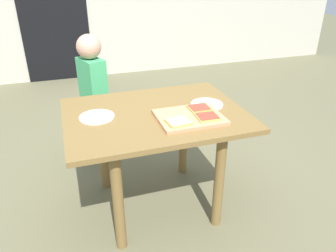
% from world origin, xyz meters
% --- Properties ---
extents(ground_plane, '(16.00, 16.00, 0.00)m').
position_xyz_m(ground_plane, '(0.00, 0.00, 0.00)').
color(ground_plane, '#666246').
extents(house_door, '(0.90, 0.02, 2.00)m').
position_xyz_m(house_door, '(-0.53, 3.08, 1.00)').
color(house_door, black).
rests_on(house_door, ground).
extents(dining_table, '(1.11, 0.84, 0.71)m').
position_xyz_m(dining_table, '(0.00, 0.00, 0.60)').
color(dining_table, brown).
rests_on(dining_table, ground).
extents(cutting_board, '(0.38, 0.31, 0.02)m').
position_xyz_m(cutting_board, '(0.17, -0.15, 0.72)').
color(cutting_board, tan).
rests_on(cutting_board, dining_table).
extents(pizza_slice_far_right, '(0.13, 0.12, 0.01)m').
position_xyz_m(pizza_slice_far_right, '(0.26, -0.08, 0.74)').
color(pizza_slice_far_right, '#DCAD53').
rests_on(pizza_slice_far_right, cutting_board).
extents(pizza_slice_near_right, '(0.13, 0.12, 0.01)m').
position_xyz_m(pizza_slice_near_right, '(0.26, -0.21, 0.74)').
color(pizza_slice_near_right, '#DCAD53').
rests_on(pizza_slice_near_right, cutting_board).
extents(pizza_slice_near_left, '(0.14, 0.13, 0.01)m').
position_xyz_m(pizza_slice_near_left, '(0.07, -0.22, 0.74)').
color(pizza_slice_near_left, '#DCAD53').
rests_on(pizza_slice_near_left, cutting_board).
extents(plate_white_right, '(0.21, 0.21, 0.01)m').
position_xyz_m(plate_white_right, '(0.35, 0.01, 0.72)').
color(plate_white_right, white).
rests_on(plate_white_right, dining_table).
extents(plate_white_left, '(0.21, 0.21, 0.01)m').
position_xyz_m(plate_white_left, '(-0.35, 0.04, 0.72)').
color(plate_white_left, white).
rests_on(plate_white_left, dining_table).
extents(child_left, '(0.22, 0.27, 1.07)m').
position_xyz_m(child_left, '(-0.30, 0.76, 0.63)').
color(child_left, '#293734').
rests_on(child_left, ground).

